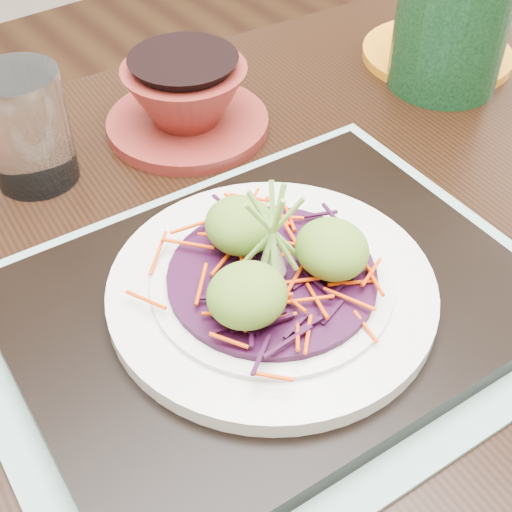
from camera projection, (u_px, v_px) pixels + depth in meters
dining_table at (234, 356)px, 0.65m from camera, size 1.21×0.87×0.71m
placemat at (271, 313)px, 0.56m from camera, size 0.46×0.37×0.00m
serving_tray at (271, 303)px, 0.55m from camera, size 0.40×0.31×0.02m
white_plate at (272, 288)px, 0.54m from camera, size 0.25×0.25×0.02m
cabbage_bed at (272, 277)px, 0.53m from camera, size 0.16×0.16×0.01m
carrot_julienne at (272, 269)px, 0.53m from camera, size 0.19×0.19×0.01m
guacamole_scoops at (273, 255)px, 0.52m from camera, size 0.14×0.12×0.04m
scallion_garnish at (273, 235)px, 0.50m from camera, size 0.06×0.06×0.09m
water_glass at (27, 128)px, 0.65m from camera, size 0.09×0.09×0.11m
terracotta_bowl_set at (186, 102)px, 0.73m from camera, size 0.18×0.18×0.07m
yellow_plate at (437, 54)px, 0.86m from camera, size 0.22×0.22×0.01m
green_jar at (452, 24)px, 0.77m from camera, size 0.17×0.17×0.14m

